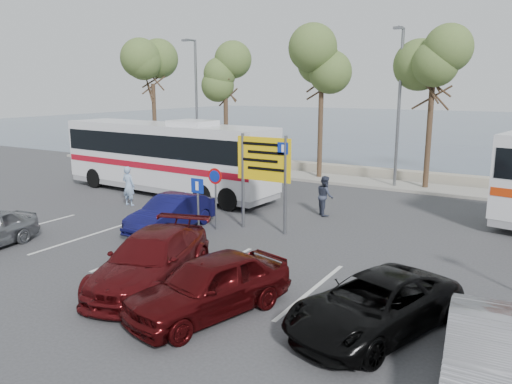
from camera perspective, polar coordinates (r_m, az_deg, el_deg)
The scene contains 22 objects.
ground at distance 16.77m, azimuth -7.65°, elevation -6.54°, with size 120.00×120.00×0.00m, color #37373A.
kerb_strip at distance 28.69m, azimuth 9.96°, elevation 1.33°, with size 44.00×2.40×0.15m, color #9B978D.
seawall at distance 30.50m, azimuth 11.32°, elevation 2.34°, with size 48.00×0.80×0.60m, color #A19881.
sea at distance 73.26m, azimuth 23.10°, elevation 6.91°, with size 140.00×140.00×0.00m, color #3D4B62.
tree_far_left at distance 35.67m, azimuth -11.75°, elevation 13.42°, with size 3.20×3.20×7.60m.
tree_left at distance 31.94m, azimuth -3.52°, elevation 13.25°, with size 3.20×3.20×7.20m.
tree_mid at distance 28.81m, azimuth 7.57°, elevation 14.60°, with size 3.20×3.20×8.00m.
tree_right at distance 26.96m, azimuth 19.64°, elevation 13.17°, with size 3.20×3.20×7.40m.
street_lamp_left at distance 32.72m, azimuth -6.92°, elevation 10.69°, with size 0.45×1.15×8.01m.
street_lamp_right at distance 26.84m, azimuth 16.01°, elevation 10.05°, with size 0.45×1.15×8.01m.
direction_sign at distance 18.21m, azimuth 0.90°, elevation 2.93°, with size 2.20×0.12×3.60m.
sign_no_stop at distance 18.55m, azimuth -4.67°, elevation 0.38°, with size 0.60×0.08×2.35m.
sign_parking at distance 17.09m, azimuth -6.66°, elevation -1.04°, with size 0.50×0.07×2.25m.
lane_markings at distance 16.77m, azimuth -12.86°, elevation -6.72°, with size 12.02×4.20×0.01m, color silver, non-canonical shape.
coach_bus_left at distance 25.32m, azimuth -10.18°, elevation 3.70°, with size 12.09×3.30×3.73m.
car_blue at distance 18.92m, azimuth -9.64°, elevation -2.38°, with size 1.39×3.98×1.31m, color #10104A.
car_maroon at distance 13.86m, azimuth -11.87°, elevation -7.59°, with size 2.00×4.91×1.43m, color #510D10.
car_red at distance 11.97m, azimuth -5.32°, elevation -10.56°, with size 1.70×4.22×1.44m, color #42090A.
suv_black at distance 11.47m, azimuth 13.38°, elevation -12.41°, with size 2.07×4.49×1.25m, color black.
car_silver_b at distance 10.04m, azimuth 24.98°, elevation -16.68°, with size 1.41×4.06×1.34m, color gray.
pedestrian_near at distance 23.19m, azimuth -14.36°, elevation 0.67°, with size 0.65×0.43×1.79m, color #91AED3.
pedestrian_far at distance 20.97m, azimuth 7.88°, elevation -0.41°, with size 0.81×0.63×1.67m, color #33394D.
Camera 1 is at (9.97, -12.39, 5.30)m, focal length 35.00 mm.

